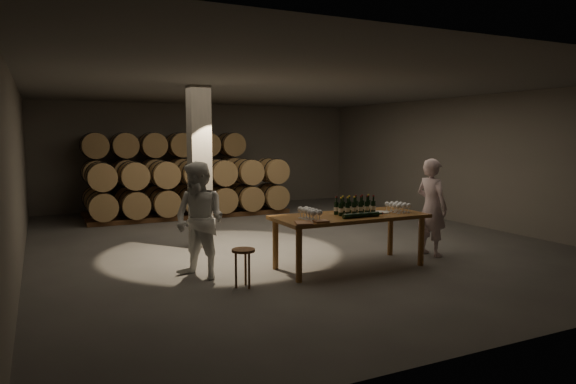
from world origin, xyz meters
name	(u,v)px	position (x,y,z in m)	size (l,w,h in m)	color
room	(200,167)	(-1.80, 0.20, 1.60)	(12.00, 12.00, 12.00)	#4E4C49
tasting_table	(350,221)	(0.00, -2.50, 0.80)	(2.60, 1.10, 0.90)	brown
barrel_stack_back	(167,171)	(-1.35, 5.20, 1.20)	(4.70, 0.95, 2.31)	#53381C
barrel_stack_front	(193,188)	(-0.96, 3.80, 0.83)	(5.48, 0.95, 1.57)	#53381C
bottle_cluster	(355,207)	(0.13, -2.45, 1.01)	(0.73, 0.23, 0.32)	black
lying_bottles	(362,215)	(0.02, -2.83, 0.94)	(0.77, 0.08, 0.08)	black
glass_cluster_left	(310,211)	(-0.85, -2.65, 1.04)	(0.20, 0.53, 0.19)	silver
glass_cluster_right	(398,205)	(0.95, -2.56, 1.02)	(0.30, 0.41, 0.17)	silver
plate	(381,212)	(0.61, -2.53, 0.91)	(0.30, 0.30, 0.02)	silver
notebook_near	(321,221)	(-0.80, -2.93, 0.92)	(0.22, 0.18, 0.03)	brown
notebook_corner	(304,223)	(-1.11, -2.94, 0.91)	(0.24, 0.31, 0.03)	brown
pen	(326,222)	(-0.73, -2.95, 0.91)	(0.01, 0.01, 0.13)	black
stool	(243,256)	(-2.03, -2.81, 0.47)	(0.34, 0.34, 0.57)	#53381C
person_man	(432,207)	(1.85, -2.41, 0.90)	(0.66, 0.43, 1.81)	silver
person_woman	(200,220)	(-2.46, -2.04, 0.91)	(0.89, 0.69, 1.83)	silver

